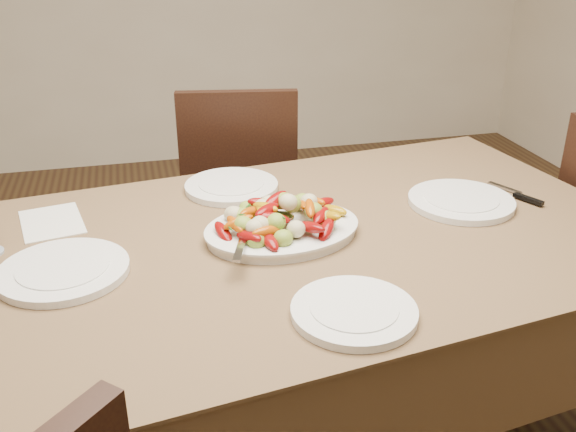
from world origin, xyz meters
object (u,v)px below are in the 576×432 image
at_px(chair_far, 240,197).
at_px(plate_left, 64,271).
at_px(serving_platter, 282,232).
at_px(dining_table, 288,361).
at_px(plate_right, 461,201).
at_px(plate_far, 232,187).
at_px(plate_near, 354,312).

xyz_separation_m(chair_far, plate_left, (-0.57, -0.99, 0.29)).
distance_m(chair_far, serving_platter, 0.97).
distance_m(dining_table, plate_right, 0.65).
relative_size(dining_table, plate_right, 6.29).
bearing_deg(chair_far, plate_far, 88.11).
relative_size(chair_far, plate_right, 3.25).
distance_m(dining_table, plate_left, 0.66).
height_order(plate_left, plate_near, same).
height_order(plate_far, plate_near, same).
xyz_separation_m(serving_platter, plate_left, (-0.52, -0.07, -0.00)).
height_order(chair_far, plate_near, chair_far).
bearing_deg(serving_platter, plate_near, -81.46).
distance_m(plate_right, plate_near, 0.65).
xyz_separation_m(chair_far, plate_right, (0.48, -0.85, 0.29)).
distance_m(serving_platter, plate_left, 0.53).
bearing_deg(plate_right, chair_far, 119.53).
bearing_deg(plate_right, plate_left, -172.58).
xyz_separation_m(serving_platter, plate_far, (-0.07, 0.33, -0.00)).
xyz_separation_m(dining_table, plate_near, (0.05, -0.37, 0.39)).
bearing_deg(chair_far, dining_table, 97.57).
height_order(serving_platter, plate_right, serving_platter).
xyz_separation_m(chair_far, serving_platter, (-0.05, -0.92, 0.30)).
height_order(chair_far, serving_platter, chair_far).
bearing_deg(plate_left, plate_far, 41.72).
distance_m(plate_left, plate_right, 1.06).
xyz_separation_m(chair_far, plate_far, (-0.12, -0.59, 0.29)).
xyz_separation_m(dining_table, plate_right, (0.52, 0.09, 0.39)).
distance_m(dining_table, plate_near, 0.53).
bearing_deg(dining_table, plate_far, 103.74).
bearing_deg(serving_platter, chair_far, 87.00).
bearing_deg(chair_far, serving_platter, 96.85).
bearing_deg(plate_left, chair_far, 60.03).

